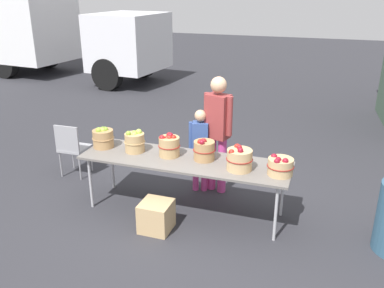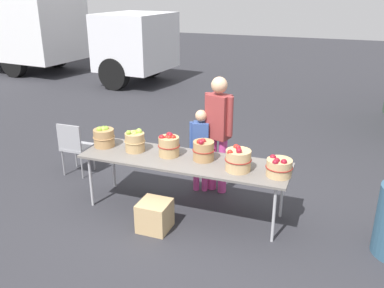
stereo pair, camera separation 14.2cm
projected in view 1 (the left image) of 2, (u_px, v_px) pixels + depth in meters
The scene contains 13 objects.
ground_plane at pixel (185, 211), 5.57m from camera, with size 40.00×40.00×0.00m, color #2D2D33.
market_table at pixel (184, 162), 5.32m from camera, with size 2.70×0.76×0.75m.
apple_basket_green_0 at pixel (103, 138), 5.66m from camera, with size 0.30×0.30×0.30m.
apple_basket_green_1 at pixel (135, 141), 5.51m from camera, with size 0.28×0.28×0.30m.
apple_basket_red_0 at pixel (169, 145), 5.36m from camera, with size 0.29×0.29×0.31m.
apple_basket_red_1 at pixel (204, 150), 5.24m from camera, with size 0.29×0.29×0.30m.
apple_basket_red_2 at pixel (239, 159), 4.96m from camera, with size 0.32×0.32×0.31m.
apple_basket_red_3 at pixel (280, 166), 4.84m from camera, with size 0.32×0.32×0.24m.
vendor_adult at pixel (218, 126), 5.78m from camera, with size 0.43×0.30×1.69m.
child_customer at pixel (200, 144), 5.88m from camera, with size 0.32×0.21×1.23m.
box_truck at pixel (34, 28), 13.47m from camera, with size 7.88×2.91×2.75m.
folding_chair at pixel (72, 146), 6.41m from camera, with size 0.41×0.41×0.86m.
produce_crate at pixel (156, 216), 5.09m from camera, with size 0.37×0.37×0.37m, color tan.
Camera 1 is at (1.66, -4.58, 2.85)m, focal length 38.90 mm.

